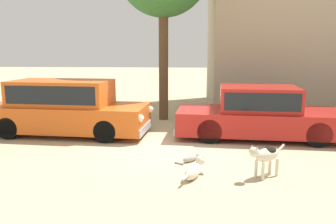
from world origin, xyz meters
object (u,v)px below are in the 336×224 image
stray_dog_spotted (266,154)px  stray_dog_tan (195,169)px  parked_sedan_nearest (65,106)px  parked_sedan_second (259,112)px  stray_cat (191,158)px

stray_dog_spotted → stray_dog_tan: bearing=-34.0°
parked_sedan_nearest → stray_dog_tan: bearing=-36.7°
parked_sedan_nearest → parked_sedan_second: (5.52, -0.02, -0.11)m
parked_sedan_nearest → stray_dog_tan: (3.70, -3.21, -0.66)m
parked_sedan_second → stray_dog_tan: (-1.82, -3.19, -0.55)m
stray_cat → stray_dog_tan: bearing=-128.0°
parked_sedan_second → stray_dog_spotted: bearing=-94.6°
parked_sedan_nearest → stray_dog_spotted: 5.95m
parked_sedan_nearest → stray_dog_tan: parked_sedan_nearest is taller
parked_sedan_nearest → stray_dog_tan: size_ratio=5.06×
parked_sedan_second → stray_dog_tan: bearing=-115.7°
stray_cat → parked_sedan_second: bearing=7.9°
stray_cat → parked_sedan_nearest: bearing=105.7°
parked_sedan_nearest → stray_dog_spotted: size_ratio=5.68×
parked_sedan_nearest → parked_sedan_second: parked_sedan_nearest is taller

